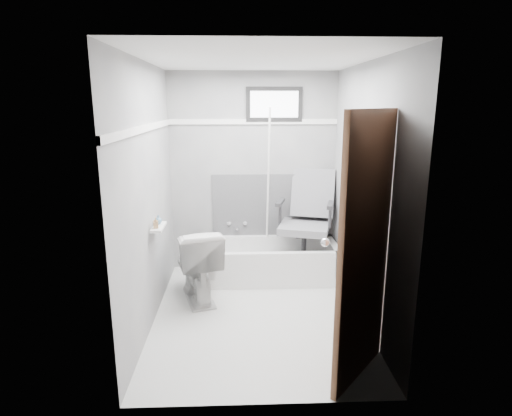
{
  "coord_description": "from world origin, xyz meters",
  "views": [
    {
      "loc": [
        -0.16,
        -3.85,
        2.04
      ],
      "look_at": [
        0.0,
        0.35,
        1.0
      ],
      "focal_mm": 30.0,
      "sensor_mm": 36.0,
      "label": 1
    }
  ],
  "objects_px": {
    "toilet": "(197,264)",
    "soap_bottle_a": "(156,223)",
    "bathtub": "(273,260)",
    "office_chair": "(304,220)",
    "door": "(416,266)",
    "soap_bottle_b": "(158,219)"
  },
  "relations": [
    {
      "from": "bathtub",
      "to": "toilet",
      "type": "bearing_deg",
      "value": -147.71
    },
    {
      "from": "toilet",
      "to": "door",
      "type": "bearing_deg",
      "value": 117.7
    },
    {
      "from": "toilet",
      "to": "soap_bottle_a",
      "type": "bearing_deg",
      "value": 37.31
    },
    {
      "from": "door",
      "to": "soap_bottle_b",
      "type": "xyz_separation_m",
      "value": [
        -1.92,
        1.38,
        -0.04
      ]
    },
    {
      "from": "bathtub",
      "to": "toilet",
      "type": "height_order",
      "value": "toilet"
    },
    {
      "from": "door",
      "to": "soap_bottle_b",
      "type": "distance_m",
      "value": 2.37
    },
    {
      "from": "bathtub",
      "to": "office_chair",
      "type": "relative_size",
      "value": 1.3
    },
    {
      "from": "toilet",
      "to": "soap_bottle_a",
      "type": "xyz_separation_m",
      "value": [
        -0.32,
        -0.43,
        0.57
      ]
    },
    {
      "from": "door",
      "to": "soap_bottle_a",
      "type": "bearing_deg",
      "value": 147.08
    },
    {
      "from": "toilet",
      "to": "soap_bottle_b",
      "type": "height_order",
      "value": "soap_bottle_b"
    },
    {
      "from": "soap_bottle_b",
      "to": "door",
      "type": "bearing_deg",
      "value": -35.77
    },
    {
      "from": "door",
      "to": "soap_bottle_a",
      "type": "relative_size",
      "value": 19.5
    },
    {
      "from": "office_chair",
      "to": "soap_bottle_b",
      "type": "relative_size",
      "value": 13.56
    },
    {
      "from": "bathtub",
      "to": "door",
      "type": "distance_m",
      "value": 2.46
    },
    {
      "from": "toilet",
      "to": "soap_bottle_b",
      "type": "relative_size",
      "value": 9.36
    },
    {
      "from": "bathtub",
      "to": "door",
      "type": "bearing_deg",
      "value": -71.25
    },
    {
      "from": "toilet",
      "to": "door",
      "type": "height_order",
      "value": "door"
    },
    {
      "from": "toilet",
      "to": "door",
      "type": "relative_size",
      "value": 0.4
    },
    {
      "from": "soap_bottle_a",
      "to": "bathtub",
      "type": "bearing_deg",
      "value": 39.57
    },
    {
      "from": "bathtub",
      "to": "toilet",
      "type": "distance_m",
      "value": 1.02
    },
    {
      "from": "door",
      "to": "soap_bottle_b",
      "type": "bearing_deg",
      "value": 144.23
    },
    {
      "from": "office_chair",
      "to": "soap_bottle_a",
      "type": "height_order",
      "value": "office_chair"
    }
  ]
}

